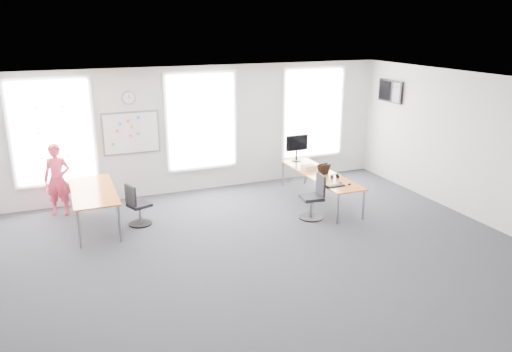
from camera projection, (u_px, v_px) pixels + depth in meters
name	position (u px, v px, depth m)	size (l,w,h in m)	color
floor	(251.00, 258.00, 8.72)	(10.00, 10.00, 0.00)	#25252A
ceiling	(251.00, 86.00, 7.84)	(10.00, 10.00, 0.00)	silver
wall_back	(189.00, 130.00, 11.82)	(10.00, 10.00, 0.00)	silver
wall_front	(405.00, 292.00, 4.74)	(10.00, 10.00, 0.00)	silver
wall_right	(481.00, 149.00, 10.08)	(10.00, 10.00, 0.00)	silver
window_left	(52.00, 132.00, 10.65)	(1.60, 0.06, 2.20)	white
window_mid	(201.00, 121.00, 11.84)	(1.60, 0.06, 2.20)	white
window_right	(313.00, 113.00, 12.92)	(1.60, 0.06, 2.20)	white
desk_right	(320.00, 175.00, 11.33)	(0.73, 2.75, 0.67)	#CD7B3B
desk_left	(93.00, 193.00, 9.92)	(0.84, 2.09, 0.76)	#CD7B3B
chair_right	(314.00, 199.00, 10.41)	(0.51, 0.51, 0.95)	black
chair_left	(137.00, 207.00, 10.05)	(0.51, 0.51, 0.88)	black
person	(58.00, 180.00, 10.52)	(0.57, 0.37, 1.55)	#EB3853
whiteboard	(131.00, 133.00, 11.29)	(1.20, 0.03, 0.90)	white
wall_clock	(129.00, 98.00, 11.06)	(0.30, 0.30, 0.04)	gray
tv	(391.00, 91.00, 12.48)	(0.06, 0.90, 0.55)	black
keyboard	(335.00, 186.00, 10.42)	(0.41, 0.15, 0.02)	black
mouse	(349.00, 184.00, 10.51)	(0.07, 0.10, 0.04)	black
lens_cap	(340.00, 183.00, 10.66)	(0.07, 0.07, 0.01)	black
headphones	(335.00, 177.00, 10.91)	(0.18, 0.10, 0.11)	black
laptop_sleeve	(324.00, 170.00, 11.16)	(0.32, 0.25, 0.26)	black
paper_stack	(309.00, 168.00, 11.58)	(0.31, 0.23, 0.11)	beige
monitor	(297.00, 145.00, 12.22)	(0.59, 0.24, 0.65)	black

